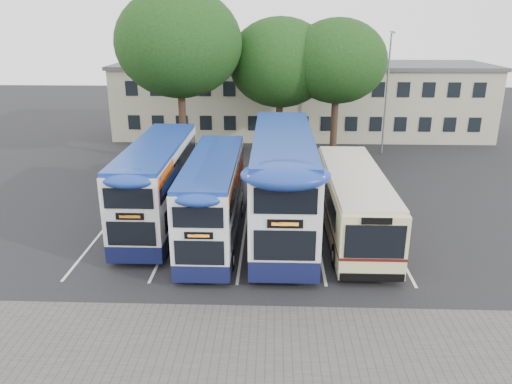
{
  "coord_description": "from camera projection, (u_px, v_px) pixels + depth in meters",
  "views": [
    {
      "loc": [
        -2.39,
        -17.75,
        9.93
      ],
      "look_at": [
        -3.19,
        5.0,
        1.96
      ],
      "focal_mm": 35.0,
      "sensor_mm": 36.0,
      "label": 1
    }
  ],
  "objects": [
    {
      "name": "bus_single",
      "position": [
        354.0,
        199.0,
        23.79
      ],
      "size": [
        2.65,
        10.43,
        3.11
      ],
      "color": "beige",
      "rests_on": "ground"
    },
    {
      "name": "depot_building",
      "position": [
        301.0,
        98.0,
        44.36
      ],
      "size": [
        32.4,
        8.4,
        6.2
      ],
      "color": "#A6A086",
      "rests_on": "ground"
    },
    {
      "name": "tree_mid",
      "position": [
        280.0,
        63.0,
        35.58
      ],
      "size": [
        7.44,
        7.44,
        10.08
      ],
      "color": "black",
      "rests_on": "ground"
    },
    {
      "name": "tree_right",
      "position": [
        337.0,
        61.0,
        34.5
      ],
      "size": [
        6.84,
        6.84,
        10.01
      ],
      "color": "black",
      "rests_on": "ground"
    },
    {
      "name": "ground",
      "position": [
        331.0,
        280.0,
        19.94
      ],
      "size": [
        120.0,
        120.0,
        0.0
      ],
      "primitive_type": "plane",
      "color": "black",
      "rests_on": "ground"
    },
    {
      "name": "bus_dd_right",
      "position": [
        283.0,
        179.0,
        23.8
      ],
      "size": [
        2.82,
        11.63,
        4.85
      ],
      "color": "#10143C",
      "rests_on": "ground"
    },
    {
      "name": "paving_strip",
      "position": [
        283.0,
        360.0,
        15.29
      ],
      "size": [
        40.0,
        6.0,
        0.01
      ],
      "primitive_type": "cube",
      "color": "#595654",
      "rests_on": "ground"
    },
    {
      "name": "lamp_post",
      "position": [
        387.0,
        87.0,
        36.9
      ],
      "size": [
        0.25,
        1.05,
        9.06
      ],
      "color": "gray",
      "rests_on": "ground"
    },
    {
      "name": "bay_lines",
      "position": [
        245.0,
        229.0,
        24.78
      ],
      "size": [
        14.12,
        11.0,
        0.01
      ],
      "color": "silver",
      "rests_on": "ground"
    },
    {
      "name": "tree_left",
      "position": [
        179.0,
        43.0,
        32.87
      ],
      "size": [
        8.39,
        8.39,
        11.92
      ],
      "color": "black",
      "rests_on": "ground"
    },
    {
      "name": "bus_dd_left",
      "position": [
        158.0,
        180.0,
        24.74
      ],
      "size": [
        2.43,
        10.02,
        4.17
      ],
      "color": "#10143C",
      "rests_on": "ground"
    },
    {
      "name": "bus_dd_mid",
      "position": [
        214.0,
        195.0,
        23.05
      ],
      "size": [
        2.3,
        9.48,
        3.95
      ],
      "color": "#10143C",
      "rests_on": "ground"
    }
  ]
}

